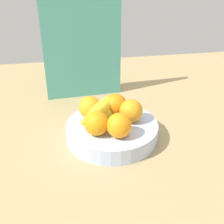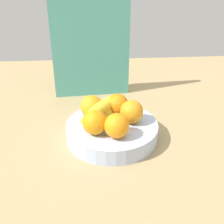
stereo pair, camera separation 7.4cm
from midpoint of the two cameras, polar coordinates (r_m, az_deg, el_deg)
name	(u,v)px [view 1 (the left image)]	position (r cm, az deg, el deg)	size (l,w,h in cm)	color
ground_plane	(113,138)	(92.25, -2.06, -5.06)	(180.00, 140.00, 3.00)	tan
fruit_bowl	(112,131)	(88.36, -2.41, -3.71)	(27.10, 27.10, 4.87)	#B1C4E7
orange_front_left	(119,126)	(79.71, -1.38, -2.68)	(6.88, 6.88, 6.88)	orange
orange_front_right	(131,111)	(86.70, 1.23, 0.15)	(6.88, 6.88, 6.88)	orange
orange_center	(115,105)	(90.17, -1.68, 1.36)	(6.88, 6.88, 6.88)	orange
orange_back_left	(90,108)	(89.13, -6.61, 0.81)	(6.88, 6.88, 6.88)	orange
orange_back_right	(96,123)	(81.08, -5.62, -2.23)	(6.88, 6.88, 6.88)	orange
banana_bunch	(103,110)	(87.86, -4.23, 0.23)	(16.38, 15.87, 6.20)	yellow
cutting_board	(83,50)	(109.41, -7.66, 11.70)	(28.00, 1.80, 36.00)	teal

